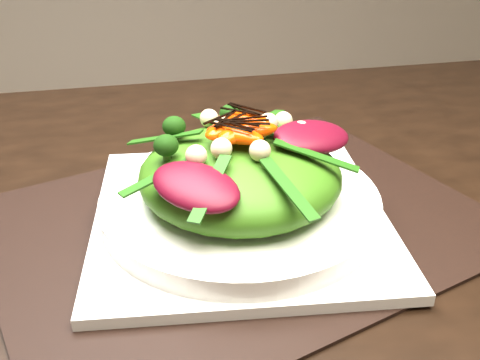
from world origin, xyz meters
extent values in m
cube|color=black|center=(0.00, 0.00, 0.73)|extent=(1.60, 0.90, 0.75)
cube|color=black|center=(-0.16, 0.00, 0.75)|extent=(0.56, 0.48, 0.00)
cube|color=silver|center=(-0.16, 0.00, 0.76)|extent=(0.31, 0.31, 0.01)
cylinder|color=white|center=(-0.16, 0.00, 0.77)|extent=(0.30, 0.30, 0.02)
ellipsoid|color=#396A13|center=(-0.16, 0.00, 0.81)|extent=(0.24, 0.24, 0.07)
ellipsoid|color=#490715|center=(-0.09, 0.00, 0.84)|extent=(0.09, 0.08, 0.02)
ellipsoid|color=#F53804|center=(-0.17, 0.01, 0.85)|extent=(0.06, 0.03, 0.02)
sphere|color=black|center=(-0.23, 0.02, 0.84)|extent=(0.03, 0.03, 0.03)
sphere|color=beige|center=(-0.12, -0.03, 0.84)|extent=(0.02, 0.02, 0.02)
cube|color=black|center=(-0.17, 0.01, 0.85)|extent=(0.04, 0.00, 0.00)
camera|label=1|loc=(-0.26, -0.46, 1.06)|focal=42.00mm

